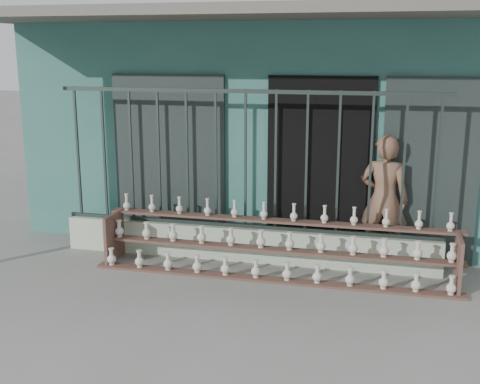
# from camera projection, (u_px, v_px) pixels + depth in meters

# --- Properties ---
(ground) EXTENTS (60.00, 60.00, 0.00)m
(ground) POSITION_uv_depth(u_px,v_px,m) (219.00, 298.00, 6.76)
(ground) COLOR slate
(workshop_building) EXTENTS (7.40, 6.60, 3.21)m
(workshop_building) POSITION_uv_depth(u_px,v_px,m) (283.00, 115.00, 10.38)
(workshop_building) COLOR #2E625B
(workshop_building) RESTS_ON ground
(parapet_wall) EXTENTS (5.00, 0.20, 0.45)m
(parapet_wall) POSITION_uv_depth(u_px,v_px,m) (245.00, 244.00, 7.94)
(parapet_wall) COLOR #B3C6A9
(parapet_wall) RESTS_ON ground
(security_fence) EXTENTS (5.00, 0.04, 1.80)m
(security_fence) POSITION_uv_depth(u_px,v_px,m) (245.00, 160.00, 7.67)
(security_fence) COLOR #283330
(security_fence) RESTS_ON parapet_wall
(shelf_rack) EXTENTS (4.50, 0.68, 0.85)m
(shelf_rack) POSITION_uv_depth(u_px,v_px,m) (275.00, 247.00, 7.41)
(shelf_rack) COLOR brown
(shelf_rack) RESTS_ON ground
(elderly_woman) EXTENTS (0.66, 0.48, 1.69)m
(elderly_woman) POSITION_uv_depth(u_px,v_px,m) (384.00, 200.00, 7.72)
(elderly_woman) COLOR brown
(elderly_woman) RESTS_ON ground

